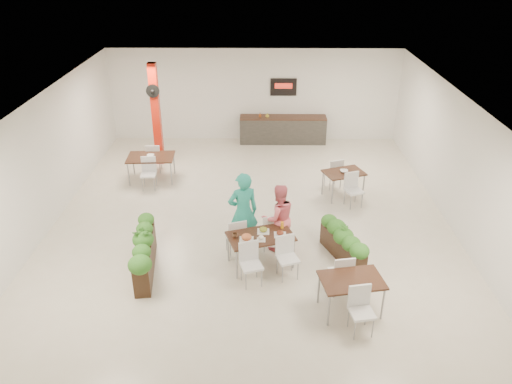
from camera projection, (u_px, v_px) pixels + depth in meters
ground at (251, 223)px, 12.69m from camera, size 12.00×12.00×0.00m
room_shell at (251, 150)px, 11.78m from camera, size 10.10×12.10×3.22m
red_column at (156, 114)px, 15.35m from camera, size 0.40×0.41×3.20m
service_counter at (283, 129)px, 17.49m from camera, size 3.00×0.64×2.20m
main_table at (260, 240)px, 10.78m from camera, size 1.67×1.92×0.92m
diner_man at (243, 212)px, 11.22m from camera, size 0.81×0.66×1.92m
diner_woman at (278, 218)px, 11.28m from camera, size 0.95×0.84×1.63m
planter_left at (144, 249)px, 10.66m from camera, size 0.62×2.07×1.09m
planter_right at (343, 241)px, 11.05m from camera, size 0.89×1.59×0.88m
side_table_a at (151, 160)px, 14.67m from camera, size 1.40×1.64×0.92m
side_table_b at (344, 176)px, 13.71m from camera, size 1.25×1.66×0.92m
side_table_c at (351, 285)px, 9.41m from camera, size 1.29×1.67×0.92m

